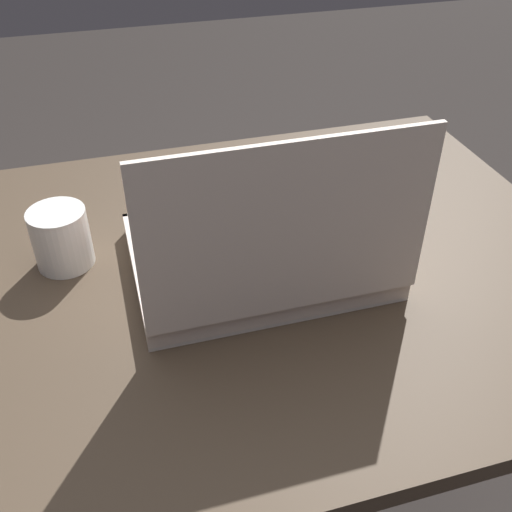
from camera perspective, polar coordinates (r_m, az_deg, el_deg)
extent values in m
cube|color=#4C3D2D|center=(0.95, -3.56, -1.83)|extent=(1.20, 0.85, 0.03)
cylinder|color=#4C3D2D|center=(1.63, 13.00, -0.84)|extent=(0.06, 0.06, 0.73)
cube|color=silver|center=(0.95, 0.00, -0.59)|extent=(0.38, 0.29, 0.01)
cube|color=silver|center=(1.05, -2.15, 4.76)|extent=(0.38, 0.01, 0.03)
cube|color=silver|center=(0.83, 2.71, -5.34)|extent=(0.38, 0.01, 0.03)
cube|color=silver|center=(0.99, 10.38, 2.06)|extent=(0.01, 0.29, 0.03)
cube|color=silver|center=(0.91, -11.31, -1.65)|extent=(0.01, 0.29, 0.03)
cube|color=silver|center=(0.74, 3.21, 2.25)|extent=(0.38, 0.01, 0.25)
ellipsoid|color=pink|center=(1.03, 6.35, 4.34)|extent=(0.08, 0.08, 0.05)
torus|color=pink|center=(1.00, 1.19, 2.79)|extent=(0.08, 0.08, 0.02)
torus|color=tan|center=(0.98, -3.83, 1.82)|extent=(0.08, 0.08, 0.02)
ellipsoid|color=#9E6633|center=(0.97, -8.87, 1.87)|extent=(0.08, 0.08, 0.05)
torus|color=#9E6633|center=(0.93, 9.11, -0.83)|extent=(0.08, 0.08, 0.02)
ellipsoid|color=#B77A38|center=(0.89, 4.33, -1.55)|extent=(0.08, 0.08, 0.04)
ellipsoid|color=#B77A38|center=(0.87, -1.56, -2.49)|extent=(0.08, 0.08, 0.04)
ellipsoid|color=pink|center=(0.85, -7.74, -3.71)|extent=(0.08, 0.08, 0.05)
cylinder|color=white|center=(0.97, -18.06, 1.65)|extent=(0.09, 0.09, 0.10)
cylinder|color=black|center=(0.95, -18.56, 3.81)|extent=(0.07, 0.07, 0.01)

